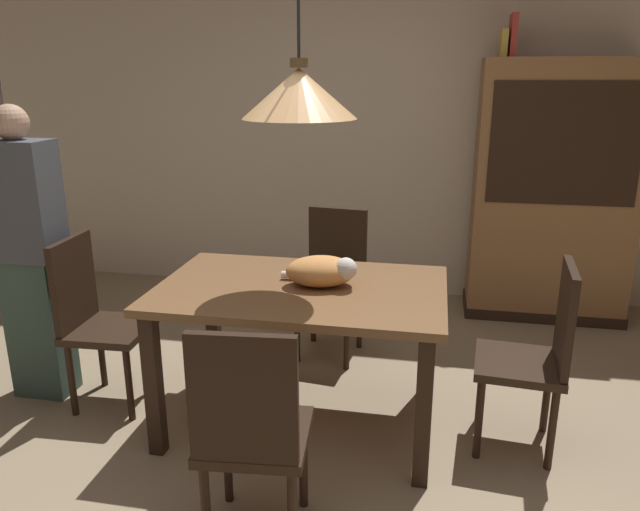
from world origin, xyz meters
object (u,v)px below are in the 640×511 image
object	(u,v)px
cat_sleeping	(322,271)
person_standing	(30,257)
book_yellow_short	(503,43)
book_red_tall	(513,36)
chair_left_side	(95,315)
hutch_bookcase	(552,198)
chair_right_side	(538,350)
chair_far_back	(333,276)
pendant_lamp	(299,93)
dining_table	(301,305)
chair_near_front	(251,429)

from	to	relation	value
cat_sleeping	person_standing	world-z (taller)	person_standing
book_yellow_short	book_red_tall	distance (m)	0.08
chair_left_side	hutch_bookcase	bearing A→B (deg)	34.81
chair_right_side	person_standing	distance (m)	2.64
cat_sleeping	book_yellow_short	xyz separation A→B (m)	(0.92, 1.77, 1.11)
chair_right_side	chair_left_side	world-z (taller)	same
chair_right_side	chair_far_back	bearing A→B (deg)	141.67
cat_sleeping	pendant_lamp	world-z (taller)	pendant_lamp
chair_right_side	cat_sleeping	size ratio (longest dim) A/B	2.34
pendant_lamp	dining_table	bearing A→B (deg)	-57.99
dining_table	chair_far_back	bearing A→B (deg)	89.39
chair_left_side	book_yellow_short	size ratio (longest dim) A/B	4.65
cat_sleeping	hutch_bookcase	bearing A→B (deg)	52.66
dining_table	cat_sleeping	bearing A→B (deg)	12.90
chair_near_front	person_standing	size ratio (longest dim) A/B	0.58
cat_sleeping	hutch_bookcase	xyz separation A→B (m)	(1.35, 1.76, 0.06)
book_yellow_short	person_standing	distance (m)	3.27
chair_left_side	person_standing	world-z (taller)	person_standing
dining_table	chair_left_side	distance (m)	1.14
book_yellow_short	book_red_tall	world-z (taller)	book_red_tall
dining_table	pendant_lamp	bearing A→B (deg)	122.01
pendant_lamp	book_yellow_short	world-z (taller)	pendant_lamp
cat_sleeping	person_standing	xyz separation A→B (m)	(-1.60, 0.01, -0.02)
chair_left_side	book_red_tall	xyz separation A→B (m)	(2.21, 1.79, 1.48)
chair_far_back	pendant_lamp	distance (m)	1.45
pendant_lamp	hutch_bookcase	distance (m)	2.43
hutch_bookcase	book_yellow_short	xyz separation A→B (m)	(-0.43, 0.00, 1.05)
hutch_bookcase	book_red_tall	world-z (taller)	book_red_tall
person_standing	book_yellow_short	bearing A→B (deg)	34.93
pendant_lamp	chair_left_side	bearing A→B (deg)	-179.83
chair_near_front	pendant_lamp	xyz separation A→B (m)	(-0.01, 0.88, 1.15)
chair_left_side	cat_sleeping	world-z (taller)	chair_left_side
cat_sleeping	book_red_tall	world-z (taller)	book_red_tall
chair_near_front	chair_right_side	xyz separation A→B (m)	(1.12, 0.87, 0.00)
person_standing	chair_left_side	bearing A→B (deg)	-5.48
chair_right_side	chair_left_side	bearing A→B (deg)	179.91
chair_near_front	hutch_bookcase	size ratio (longest dim) A/B	0.50
dining_table	chair_left_side	size ratio (longest dim) A/B	1.51
chair_right_side	cat_sleeping	bearing A→B (deg)	178.32
dining_table	pendant_lamp	distance (m)	1.01
dining_table	hutch_bookcase	size ratio (longest dim) A/B	0.76
dining_table	cat_sleeping	xyz separation A→B (m)	(0.10, 0.02, 0.18)
chair_near_front	chair_far_back	distance (m)	1.76
hutch_bookcase	book_red_tall	distance (m)	1.16
chair_near_front	cat_sleeping	xyz separation A→B (m)	(0.09, 0.90, 0.32)
person_standing	chair_far_back	bearing A→B (deg)	29.33
chair_left_side	chair_far_back	world-z (taller)	same
chair_far_back	book_red_tall	bearing A→B (deg)	40.48
hutch_bookcase	book_yellow_short	distance (m)	1.13
hutch_bookcase	person_standing	size ratio (longest dim) A/B	1.16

